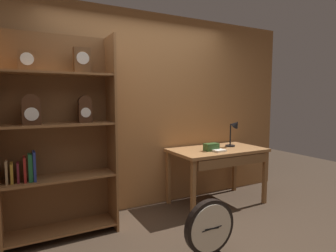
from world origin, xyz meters
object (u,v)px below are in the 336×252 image
workbench (218,155)px  round_clock_large (210,229)px  bookshelf (57,136)px  toolbox_small (211,147)px  open_repair_manual (217,150)px  desk_lamp (234,130)px

workbench → round_clock_large: 1.43m
bookshelf → toolbox_small: (1.90, -0.12, -0.26)m
workbench → bookshelf: bearing=178.2°
toolbox_small → open_repair_manual: 0.08m
toolbox_small → open_repair_manual: bearing=-45.9°
bookshelf → open_repair_manual: bookshelf is taller
bookshelf → workbench: bearing=-1.8°
bookshelf → open_repair_manual: (1.95, -0.17, -0.30)m
toolbox_small → open_repair_manual: toolbox_small is taller
bookshelf → toolbox_small: 1.92m
workbench → toolbox_small: 0.22m
desk_lamp → open_repair_manual: desk_lamp is taller
open_repair_manual → desk_lamp: bearing=16.6°
toolbox_small → round_clock_large: size_ratio=0.35×
workbench → round_clock_large: workbench is taller
bookshelf → toolbox_small: bookshelf is taller
workbench → open_repair_manual: bearing=-137.2°
bookshelf → round_clock_large: bearing=-43.6°
bookshelf → workbench: bookshelf is taller
bookshelf → open_repair_manual: bearing=-4.9°
round_clock_large → workbench: bearing=48.8°
desk_lamp → round_clock_large: (-1.23, -1.09, -0.73)m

